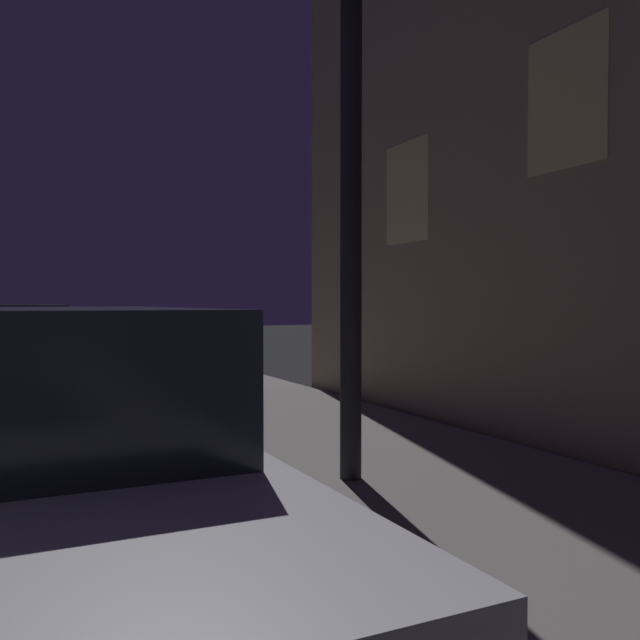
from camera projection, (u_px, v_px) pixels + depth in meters
The scene contains 1 object.
street_lamp at pixel (351, 23), 4.90m from camera, with size 0.44×0.44×4.99m.
Camera 1 is at (2.89, -0.16, 1.45)m, focal length 37.81 mm.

